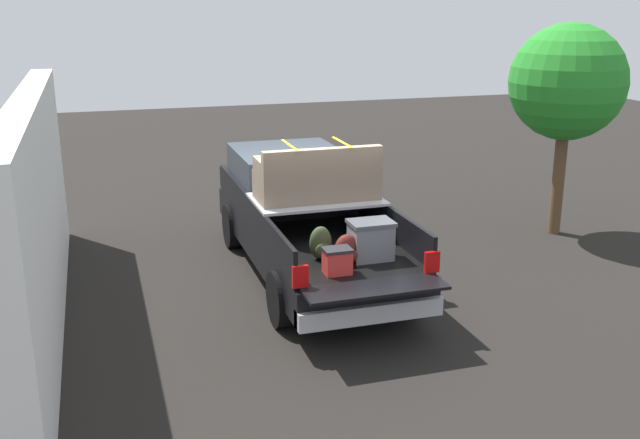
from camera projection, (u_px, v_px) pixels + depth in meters
ground_plane at (309, 274)px, 11.85m from camera, size 40.00×40.00×0.00m
pickup_truck at (303, 213)px, 11.90m from camera, size 6.05×2.06×2.23m
building_facade at (38, 216)px, 9.61m from camera, size 8.28×0.36×3.09m
tree_background at (568, 83)px, 13.17m from camera, size 2.10×2.10×3.90m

